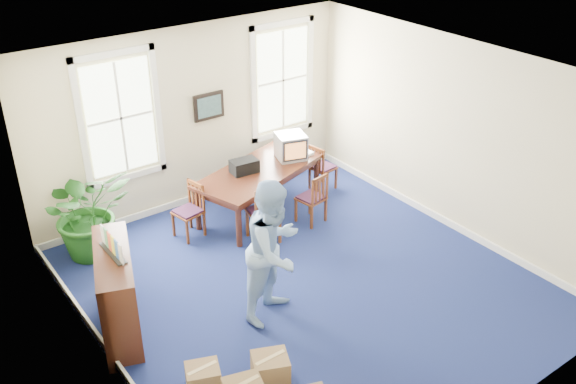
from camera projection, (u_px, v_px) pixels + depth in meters
floor at (306, 283)px, 9.53m from camera, size 6.50×6.50×0.00m
ceiling at (310, 75)px, 8.01m from camera, size 6.50×6.50×0.00m
wall_back at (193, 117)px, 11.08m from camera, size 6.50×0.00×6.50m
wall_front at (505, 310)px, 6.46m from camera, size 6.50×0.00×6.50m
wall_left at (98, 262)px, 7.21m from camera, size 0.00×6.50×6.50m
wall_right at (455, 137)px, 10.33m from camera, size 0.00×6.50×6.50m
baseboard_back at (199, 196)px, 11.79m from camera, size 6.00×0.04×0.12m
baseboard_left at (117, 364)px, 7.96m from camera, size 0.04×6.50×0.12m
baseboard_right at (443, 219)px, 11.05m from camera, size 0.04×6.50×0.12m
window_left at (120, 118)px, 10.24m from camera, size 1.40×0.12×2.20m
window_right at (282, 80)px, 11.91m from camera, size 1.40×0.12×2.20m
wall_picture at (209, 106)px, 11.13m from camera, size 0.58×0.06×0.48m
conference_table at (260, 190)px, 11.25m from camera, size 2.63×1.76×0.82m
crt_tv at (291, 146)px, 11.35m from camera, size 0.63×0.66×0.45m
game_console at (307, 153)px, 11.58m from camera, size 0.18×0.22×0.05m
equipment_bag at (244, 166)px, 10.89m from camera, size 0.48×0.34×0.23m
chair_near_left at (263, 212)px, 10.35m from camera, size 0.56×0.56×1.05m
chair_near_right at (311, 197)px, 10.89m from camera, size 0.49×0.49×0.93m
chair_end_left at (188, 211)px, 10.48m from camera, size 0.49×0.49×0.93m
chair_end_right at (323, 167)px, 11.97m from camera, size 0.46×0.46×0.91m
man at (275, 250)px, 8.48m from camera, size 1.21×1.08×2.03m
credenza at (117, 289)px, 8.38m from camera, size 0.96×1.64×1.24m
brochure_rack at (111, 239)px, 8.02m from camera, size 0.28×0.70×0.30m
potted_plant at (88, 212)px, 9.90m from camera, size 1.35×1.18×1.50m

